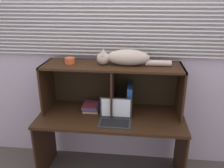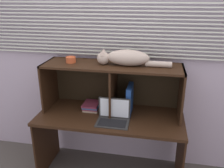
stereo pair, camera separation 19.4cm
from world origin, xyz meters
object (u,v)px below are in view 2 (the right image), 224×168
(book_stack, at_px, (92,106))
(small_basket, at_px, (71,60))
(cat, at_px, (126,58))
(binder_upright, at_px, (130,99))
(laptop, at_px, (113,117))

(book_stack, distance_m, small_basket, 0.56)
(cat, bearing_deg, book_stack, 179.30)
(binder_upright, bearing_deg, laptop, -120.01)
(small_basket, bearing_deg, laptop, -24.99)
(laptop, height_order, book_stack, laptop)
(laptop, xyz_separation_m, book_stack, (-0.28, 0.23, -0.02))
(laptop, relative_size, binder_upright, 1.05)
(cat, bearing_deg, binder_upright, 0.00)
(laptop, xyz_separation_m, binder_upright, (0.13, 0.23, 0.10))
(binder_upright, xyz_separation_m, small_basket, (-0.62, 0.00, 0.40))
(book_stack, bearing_deg, cat, -0.70)
(cat, height_order, book_stack, cat)
(book_stack, height_order, small_basket, small_basket)
(laptop, distance_m, book_stack, 0.37)
(laptop, relative_size, small_basket, 3.17)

